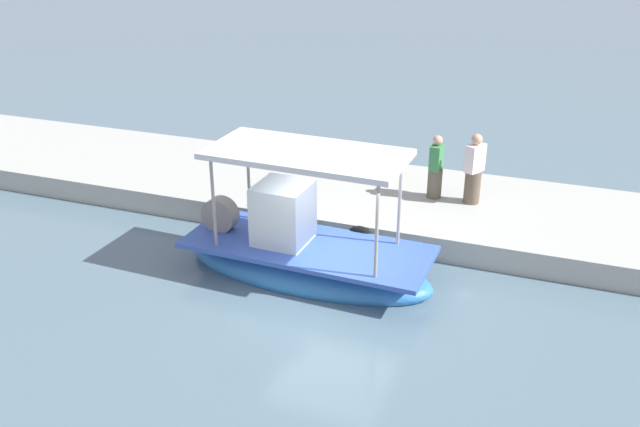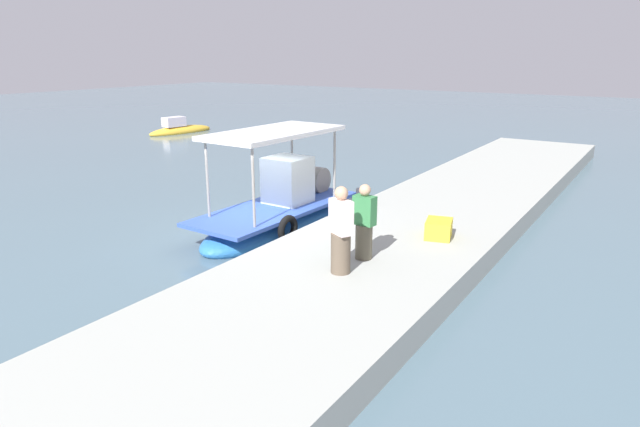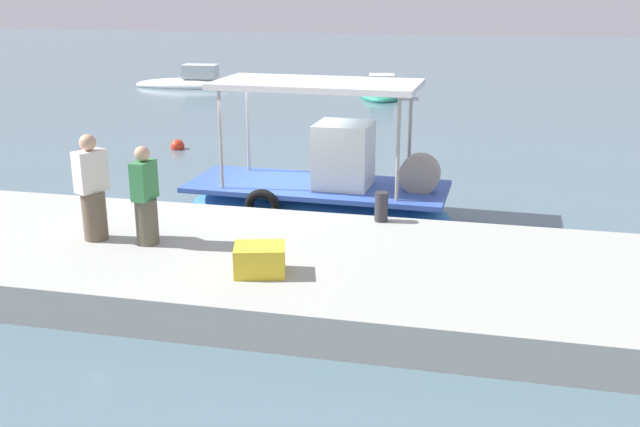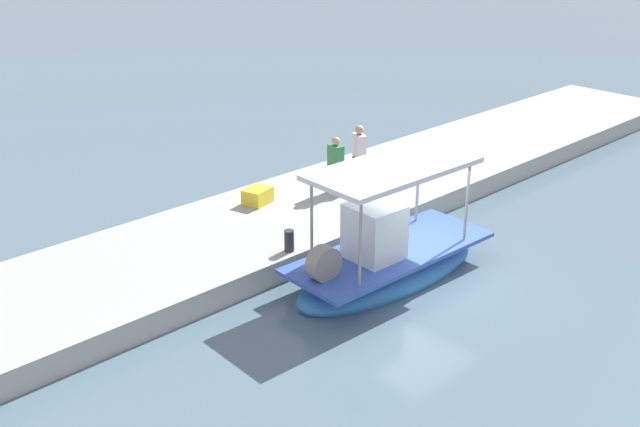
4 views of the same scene
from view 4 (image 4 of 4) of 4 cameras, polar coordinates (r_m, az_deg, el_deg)
name	(u,v)px [view 4 (image 4 of 4)]	position (r m, az deg, el deg)	size (l,w,h in m)	color
ground_plane	(415,271)	(18.90, 7.09, -4.25)	(120.00, 120.00, 0.00)	slate
dock_quay	(306,214)	(21.25, -1.07, 0.00)	(36.00, 4.45, 0.59)	#A5A9A1
main_fishing_boat	(387,259)	(18.27, 5.01, -3.42)	(5.63, 2.26, 3.18)	#2F75BC
fisherman_near_bollard	(336,167)	(21.74, 1.17, 3.48)	(0.39, 0.48, 1.63)	brown
fisherman_by_crate	(359,158)	(22.35, 2.92, 4.18)	(0.53, 0.57, 1.78)	brown
mooring_bollard	(289,241)	(18.29, -2.31, -2.04)	(0.24, 0.24, 0.54)	#2D2D33
cargo_crate	(258,196)	(21.16, -4.67, 1.33)	(0.74, 0.59, 0.43)	yellow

